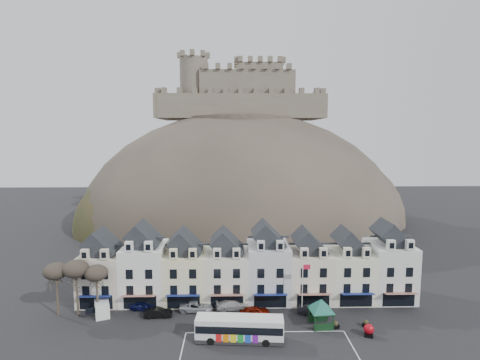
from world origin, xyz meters
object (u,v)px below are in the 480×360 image
Objects in this scene: red_buoy at (369,330)px; car_black at (158,313)px; white_van at (102,307)px; car_charcoal at (313,310)px; bus_shelter at (321,305)px; flagpole at (303,286)px; car_maroon at (255,312)px; bus at (239,328)px; car_silver at (196,307)px; car_navy at (143,306)px; car_white at (233,304)px.

red_buoy is 0.41× the size of car_black.
car_charcoal is (32.25, -1.20, -0.28)m from white_van.
bus_shelter is 1.53× the size of car_black.
flagpole is 1.79× the size of car_maroon.
bus is at bearing -169.24° from bus_shelter.
red_buoy is 25.37m from car_silver.
car_charcoal is (17.86, -1.69, 0.04)m from car_silver.
red_buoy is at bearing -102.45° from car_silver.
car_black is 14.53m from car_maroon.
red_buoy reaches higher than car_maroon.
flagpole is 1.61× the size of car_silver.
car_silver is (8.38, -0.63, 0.02)m from car_navy.
car_maroon reaches higher than car_navy.
car_charcoal is (1.61, -0.09, -3.93)m from flagpole.
white_van reaches higher than car_charcoal.
car_white is at bearing 168.13° from flagpole.
white_van is at bearing 110.51° from car_navy.
bus is 2.31× the size of car_silver.
car_navy is (-32.54, 8.35, -0.17)m from red_buoy.
car_white reaches higher than car_silver.
car_navy is (-26.64, 5.56, -2.46)m from bus_shelter.
white_van is at bearing 83.31° from car_white.
flagpole is 1.77× the size of car_charcoal.
car_maroon is at bearing 74.10° from bus.
white_van is 0.97× the size of car_silver.
car_silver is 5.66m from car_white.
red_buoy is 8.72m from car_charcoal.
bus_shelter is 3.75× the size of red_buoy.
car_black is (-23.84, 3.20, -2.48)m from bus_shelter.
white_van is 14.40m from car_silver.
bus_shelter is at bearing -100.86° from car_black.
bus is 17.50m from car_navy.
car_black is (8.82, -1.24, -0.35)m from white_van.
red_buoy is 0.32× the size of car_white.
bus_shelter is 27.33m from car_navy.
red_buoy is 0.21× the size of flagpole.
flagpole is 1.54× the size of car_white.
white_van is 8.91m from car_black.
bus reaches higher than white_van.
bus reaches higher than car_black.
car_maroon reaches higher than car_white.
car_maroon is at bearing 158.94° from red_buoy.
car_charcoal is at bearing 136.27° from red_buoy.
bus reaches higher than car_maroon.
red_buoy reaches higher than car_charcoal.
bus_shelter is 19.08m from car_silver.
flagpole is at bearing -24.83° from white_van.
car_navy is 0.78× the size of car_white.
white_van is at bearing 110.81° from car_charcoal.
car_charcoal is (8.90, 0.17, -0.02)m from car_maroon.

